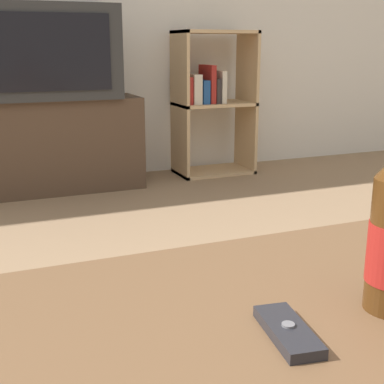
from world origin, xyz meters
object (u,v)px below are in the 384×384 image
Objects in this scene: television at (41,52)px; cell_phone at (288,331)px; tv_stand at (47,145)px; bookshelf at (210,99)px.

cell_phone is at bearing -91.15° from television.
television is at bearing -90.00° from tv_stand.
television is (0.00, -0.00, 0.52)m from tv_stand.
television reaches higher than cell_phone.
television reaches higher than tv_stand.
television reaches higher than bookshelf.
cell_phone is (-0.05, -2.66, 0.23)m from tv_stand.
television is 1.09m from bookshelf.
bookshelf reaches higher than tv_stand.
bookshelf reaches higher than cell_phone.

